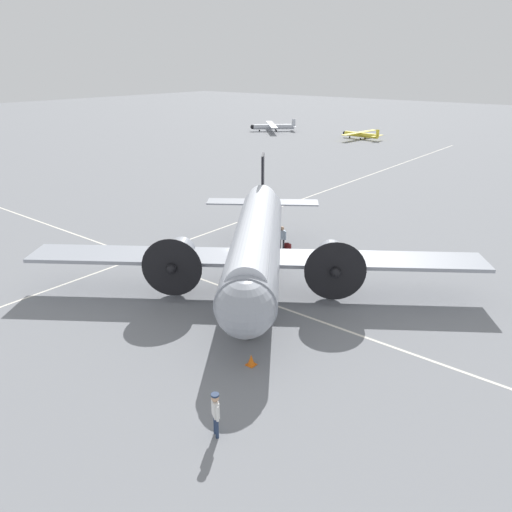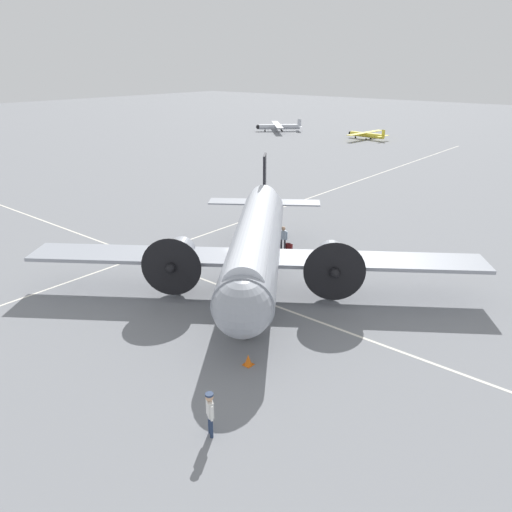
# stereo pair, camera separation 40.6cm
# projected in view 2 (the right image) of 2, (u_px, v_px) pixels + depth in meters

# --- Properties ---
(ground_plane) EXTENTS (300.00, 300.00, 0.00)m
(ground_plane) POSITION_uv_depth(u_px,v_px,m) (256.00, 284.00, 29.06)
(ground_plane) COLOR slate
(apron_line_eastwest) EXTENTS (120.00, 0.16, 0.01)m
(apron_line_eastwest) POSITION_uv_depth(u_px,v_px,m) (240.00, 293.00, 28.02)
(apron_line_eastwest) COLOR silver
(apron_line_eastwest) RESTS_ON ground_plane
(apron_line_northsouth) EXTENTS (0.16, 120.00, 0.01)m
(apron_line_northsouth) POSITION_uv_depth(u_px,v_px,m) (158.00, 251.00, 34.26)
(apron_line_northsouth) COLOR silver
(apron_line_northsouth) RESTS_ON ground_plane
(airliner_main) EXTENTS (21.61, 18.73, 6.11)m
(airliner_main) POSITION_uv_depth(u_px,v_px,m) (255.00, 245.00, 27.68)
(airliner_main) COLOR #9399A3
(airliner_main) RESTS_ON ground_plane
(crew_foreground) EXTENTS (0.51, 0.40, 1.73)m
(crew_foreground) POSITION_uv_depth(u_px,v_px,m) (210.00, 409.00, 16.94)
(crew_foreground) COLOR navy
(crew_foreground) RESTS_ON ground_plane
(passenger_boarding) EXTENTS (0.58, 0.32, 1.77)m
(passenger_boarding) POSITION_uv_depth(u_px,v_px,m) (283.00, 236.00, 33.80)
(passenger_boarding) COLOR #2D2D33
(passenger_boarding) RESTS_ON ground_plane
(suitcase_near_door) EXTENTS (0.48, 0.18, 0.58)m
(suitcase_near_door) POSITION_uv_depth(u_px,v_px,m) (289.00, 247.00, 34.11)
(suitcase_near_door) COLOR maroon
(suitcase_near_door) RESTS_ON ground_plane
(light_aircraft_distant) EXTENTS (7.09, 9.52, 1.85)m
(light_aircraft_distant) POSITION_uv_depth(u_px,v_px,m) (366.00, 135.00, 83.57)
(light_aircraft_distant) COLOR yellow
(light_aircraft_distant) RESTS_ON ground_plane
(light_aircraft_taxiing) EXTENTS (8.87, 9.19, 2.17)m
(light_aircraft_taxiing) POSITION_uv_depth(u_px,v_px,m) (278.00, 126.00, 93.40)
(light_aircraft_taxiing) COLOR #B7BCC6
(light_aircraft_taxiing) RESTS_ON ground_plane
(traffic_cone) EXTENTS (0.39, 0.39, 0.51)m
(traffic_cone) POSITION_uv_depth(u_px,v_px,m) (248.00, 360.00, 21.25)
(traffic_cone) COLOR orange
(traffic_cone) RESTS_ON ground_plane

